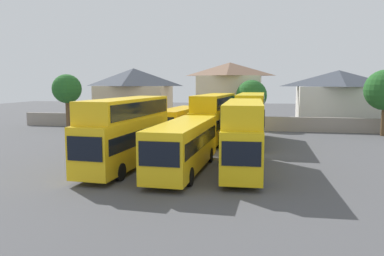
{
  "coord_description": "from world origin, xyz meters",
  "views": [
    {
      "loc": [
        5.7,
        -25.24,
        6.01
      ],
      "look_at": [
        0.0,
        3.0,
        2.59
      ],
      "focal_mm": 35.77,
      "sensor_mm": 36.0,
      "label": 1
    }
  ],
  "objects": [
    {
      "name": "depot_boundary_wall",
      "position": [
        0.0,
        23.27,
        0.9
      ],
      "size": [
        56.0,
        0.5,
        1.8
      ],
      "primitive_type": "cube",
      "color": "gray",
      "rests_on": "ground"
    },
    {
      "name": "bus_5",
      "position": [
        0.21,
        13.31,
        2.72
      ],
      "size": [
        3.27,
        11.42,
        4.81
      ],
      "rotation": [
        0.0,
        0.0,
        -1.63
      ],
      "color": "yellow",
      "rests_on": "ground"
    },
    {
      "name": "house_terrace_left",
      "position": [
        -14.66,
        30.54,
        4.18
      ],
      "size": [
        11.07,
        7.3,
        8.19
      ],
      "color": "#C6B293",
      "rests_on": "ground"
    },
    {
      "name": "bus_6",
      "position": [
        3.95,
        13.32,
        2.77
      ],
      "size": [
        2.68,
        11.8,
        4.91
      ],
      "rotation": [
        0.0,
        0.0,
        -1.56
      ],
      "color": "yellow",
      "rests_on": "ground"
    },
    {
      "name": "tree_right_of_lot",
      "position": [
        -20.03,
        20.27,
        5.17
      ],
      "size": [
        3.75,
        3.75,
        7.11
      ],
      "color": "brown",
      "rests_on": "ground"
    },
    {
      "name": "tree_behind_wall",
      "position": [
        3.4,
        25.77,
        4.31
      ],
      "size": [
        4.04,
        4.04,
        6.38
      ],
      "color": "brown",
      "rests_on": "ground"
    },
    {
      "name": "ground",
      "position": [
        0.0,
        18.0,
        0.0
      ],
      "size": [
        140.0,
        140.0,
        0.0
      ],
      "primitive_type": "plane",
      "color": "#4C4C4F"
    },
    {
      "name": "house_terrace_right",
      "position": [
        15.01,
        30.61,
        3.93
      ],
      "size": [
        11.28,
        8.19,
        7.71
      ],
      "color": "silver",
      "rests_on": "ground"
    },
    {
      "name": "bus_4",
      "position": [
        -3.46,
        13.6,
        1.91
      ],
      "size": [
        3.1,
        10.47,
        3.34
      ],
      "rotation": [
        0.0,
        0.0,
        -1.64
      ],
      "color": "#F1AF0F",
      "rests_on": "ground"
    },
    {
      "name": "bus_2",
      "position": [
        0.13,
        -0.39,
        1.93
      ],
      "size": [
        2.85,
        11.23,
        3.37
      ],
      "rotation": [
        0.0,
        0.0,
        -1.59
      ],
      "color": "yellow",
      "rests_on": "ground"
    },
    {
      "name": "house_terrace_centre",
      "position": [
        0.03,
        30.51,
        4.53
      ],
      "size": [
        9.34,
        6.32,
        8.91
      ],
      "color": "beige",
      "rests_on": "ground"
    },
    {
      "name": "bus_3",
      "position": [
        4.08,
        0.38,
        2.69
      ],
      "size": [
        2.85,
        10.51,
        4.77
      ],
      "rotation": [
        0.0,
        0.0,
        -1.53
      ],
      "color": "yellow",
      "rests_on": "ground"
    },
    {
      "name": "bus_1",
      "position": [
        -4.14,
        0.08,
        2.77
      ],
      "size": [
        3.1,
        11.33,
        4.92
      ],
      "rotation": [
        0.0,
        0.0,
        -1.63
      ],
      "color": "yellow",
      "rests_on": "ground"
    }
  ]
}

